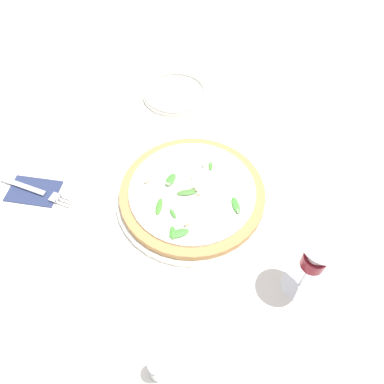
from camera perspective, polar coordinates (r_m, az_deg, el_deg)
name	(u,v)px	position (r m, az deg, el deg)	size (l,w,h in m)	color
ground_plane	(180,197)	(0.88, -1.85, -0.72)	(6.00, 6.00, 0.00)	silver
pizza_arugula_main	(192,195)	(0.86, -0.01, -0.53)	(0.35, 0.35, 0.05)	silver
wine_glass	(317,257)	(0.69, 18.46, -9.31)	(0.08, 0.08, 0.18)	white
napkin	(33,191)	(0.96, -23.01, 0.18)	(0.12, 0.08, 0.01)	navy
fork	(35,190)	(0.95, -22.77, 0.23)	(0.20, 0.06, 0.00)	silver
side_plate_white	(175,93)	(1.12, -2.59, 14.81)	(0.19, 0.19, 0.02)	silver
shaker_pepper	(158,369)	(0.70, -5.16, -25.24)	(0.03, 0.03, 0.07)	silver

